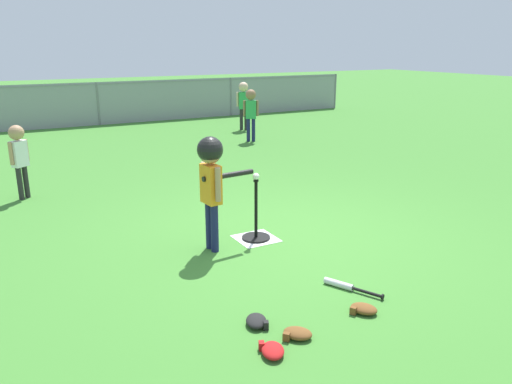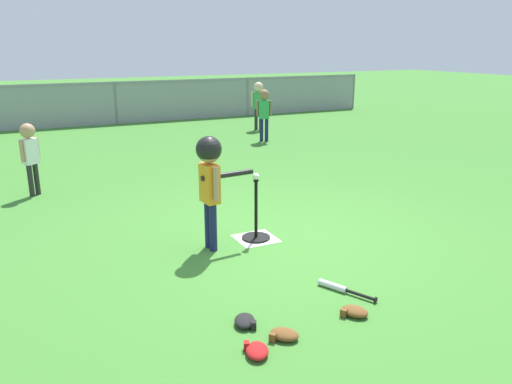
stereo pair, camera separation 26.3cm
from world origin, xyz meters
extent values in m
plane|color=#3D7A2D|center=(0.00, 0.00, 0.00)|extent=(60.00, 60.00, 0.00)
cube|color=white|center=(-0.32, 0.10, 0.00)|extent=(0.44, 0.44, 0.01)
cylinder|color=black|center=(-0.32, 0.10, 0.01)|extent=(0.32, 0.32, 0.03)
cylinder|color=black|center=(-0.32, 0.10, 0.36)|extent=(0.04, 0.04, 0.66)
cylinder|color=black|center=(-0.32, 0.10, 0.68)|extent=(0.06, 0.06, 0.02)
sphere|color=white|center=(-0.32, 0.10, 0.73)|extent=(0.07, 0.07, 0.07)
cylinder|color=#191E4C|center=(-0.88, 0.11, 0.26)|extent=(0.08, 0.08, 0.52)
cylinder|color=#191E4C|center=(-0.87, 0.00, 0.26)|extent=(0.08, 0.08, 0.52)
cube|color=orange|center=(-0.88, 0.05, 0.73)|extent=(0.16, 0.24, 0.41)
cylinder|color=tan|center=(-0.89, 0.20, 0.76)|extent=(0.06, 0.06, 0.35)
cylinder|color=tan|center=(-0.86, -0.09, 0.76)|extent=(0.06, 0.06, 0.35)
sphere|color=tan|center=(-0.88, 0.05, 1.06)|extent=(0.23, 0.23, 0.23)
sphere|color=black|center=(-0.88, 0.05, 1.09)|extent=(0.27, 0.27, 0.27)
cylinder|color=black|center=(-0.67, 0.07, 0.79)|extent=(0.60, 0.11, 0.06)
cylinder|color=#191E4C|center=(2.51, 5.34, 0.26)|extent=(0.08, 0.08, 0.52)
cylinder|color=#191E4C|center=(2.41, 5.39, 0.26)|extent=(0.08, 0.08, 0.52)
cube|color=green|center=(2.46, 5.37, 0.72)|extent=(0.27, 0.23, 0.40)
cylinder|color=#8C6647|center=(2.59, 5.30, 0.75)|extent=(0.06, 0.06, 0.35)
cylinder|color=#8C6647|center=(2.33, 5.43, 0.75)|extent=(0.06, 0.06, 0.35)
sphere|color=#8C6647|center=(2.46, 5.37, 1.05)|extent=(0.23, 0.23, 0.23)
cylinder|color=#262626|center=(-2.41, 3.09, 0.23)|extent=(0.07, 0.07, 0.47)
cylinder|color=#262626|center=(-2.50, 3.02, 0.23)|extent=(0.07, 0.07, 0.47)
cube|color=white|center=(-2.45, 3.06, 0.65)|extent=(0.24, 0.22, 0.36)
cylinder|color=tan|center=(-2.35, 3.13, 0.68)|extent=(0.05, 0.05, 0.31)
cylinder|color=tan|center=(-2.56, 2.98, 0.68)|extent=(0.05, 0.05, 0.31)
sphere|color=tan|center=(-2.45, 3.06, 0.95)|extent=(0.21, 0.21, 0.21)
cylinder|color=#262626|center=(3.12, 6.84, 0.27)|extent=(0.08, 0.08, 0.54)
cylinder|color=#262626|center=(3.01, 6.90, 0.27)|extent=(0.08, 0.08, 0.54)
cube|color=green|center=(3.06, 6.87, 0.75)|extent=(0.28, 0.24, 0.42)
cylinder|color=beige|center=(3.20, 6.80, 0.78)|extent=(0.06, 0.06, 0.36)
cylinder|color=beige|center=(2.93, 6.94, 0.78)|extent=(0.06, 0.06, 0.36)
sphere|color=beige|center=(3.06, 6.87, 1.09)|extent=(0.24, 0.24, 0.24)
cylinder|color=silver|center=(-0.24, -1.29, 0.03)|extent=(0.17, 0.28, 0.06)
cylinder|color=black|center=(-0.12, -1.54, 0.03)|extent=(0.15, 0.26, 0.03)
cylinder|color=black|center=(-0.06, -1.67, 0.03)|extent=(0.05, 0.04, 0.05)
ellipsoid|color=#B21919|center=(-1.29, -1.89, 0.04)|extent=(0.23, 0.26, 0.07)
cube|color=#B21919|center=(-1.33, -1.80, 0.04)|extent=(0.06, 0.06, 0.06)
ellipsoid|color=brown|center=(-0.33, -1.75, 0.04)|extent=(0.25, 0.27, 0.07)
cube|color=brown|center=(-0.43, -1.73, 0.04)|extent=(0.06, 0.06, 0.06)
ellipsoid|color=brown|center=(-1.01, -1.79, 0.04)|extent=(0.27, 0.27, 0.07)
cube|color=brown|center=(-1.11, -1.79, 0.04)|extent=(0.06, 0.06, 0.06)
ellipsoid|color=black|center=(-1.20, -1.49, 0.04)|extent=(0.24, 0.27, 0.07)
cube|color=black|center=(-1.16, -1.58, 0.04)|extent=(0.06, 0.06, 0.06)
cylinder|color=slate|center=(0.00, 9.50, 0.57)|extent=(0.06, 0.06, 1.15)
cylinder|color=slate|center=(4.00, 9.50, 0.57)|extent=(0.06, 0.06, 1.15)
cylinder|color=slate|center=(8.00, 9.50, 0.57)|extent=(0.06, 0.06, 1.15)
cube|color=gray|center=(0.00, 9.50, 1.09)|extent=(16.00, 0.03, 0.03)
cube|color=gray|center=(0.00, 9.50, 0.57)|extent=(16.00, 0.01, 1.15)
camera|label=1|loc=(-2.88, -4.52, 2.10)|focal=35.21mm
camera|label=2|loc=(-2.64, -4.65, 2.10)|focal=35.21mm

